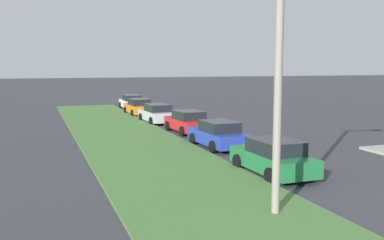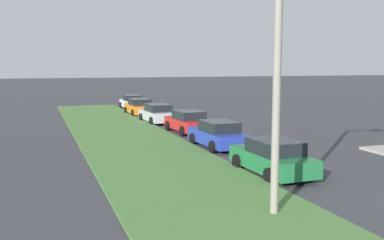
{
  "view_description": "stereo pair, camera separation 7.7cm",
  "coord_description": "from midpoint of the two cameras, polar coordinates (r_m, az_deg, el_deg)",
  "views": [
    {
      "loc": [
        -9.04,
        13.36,
        4.47
      ],
      "look_at": [
        15.73,
        4.54,
        1.21
      ],
      "focal_mm": 41.68,
      "sensor_mm": 36.0,
      "label": 1
    },
    {
      "loc": [
        -9.07,
        13.29,
        4.47
      ],
      "look_at": [
        15.73,
        4.54,
        1.21
      ],
      "focal_mm": 41.68,
      "sensor_mm": 36.0,
      "label": 2
    }
  ],
  "objects": [
    {
      "name": "grass_median",
      "position": [
        20.23,
        -4.3,
        -5.55
      ],
      "size": [
        60.0,
        6.0,
        0.12
      ],
      "primitive_type": "cube",
      "color": "#477238",
      "rests_on": "ground"
    },
    {
      "name": "parked_car_green",
      "position": [
        18.55,
        10.23,
        -4.73
      ],
      "size": [
        4.35,
        2.11,
        1.47
      ],
      "rotation": [
        0.0,
        0.0,
        0.03
      ],
      "color": "#1E6B38",
      "rests_on": "ground"
    },
    {
      "name": "parked_car_blue",
      "position": [
        24.2,
        3.27,
        -1.88
      ],
      "size": [
        4.38,
        2.17,
        1.47
      ],
      "rotation": [
        0.0,
        0.0,
        0.05
      ],
      "color": "#23389E",
      "rests_on": "ground"
    },
    {
      "name": "parked_car_red",
      "position": [
        29.51,
        -0.61,
        -0.25
      ],
      "size": [
        4.4,
        2.21,
        1.47
      ],
      "rotation": [
        0.0,
        0.0,
        0.06
      ],
      "color": "red",
      "rests_on": "ground"
    },
    {
      "name": "parked_car_silver",
      "position": [
        34.6,
        -4.53,
        0.81
      ],
      "size": [
        4.4,
        2.22,
        1.47
      ],
      "rotation": [
        0.0,
        0.0,
        0.06
      ],
      "color": "#B2B5BA",
      "rests_on": "ground"
    },
    {
      "name": "parked_car_orange",
      "position": [
        40.28,
        -6.87,
        1.66
      ],
      "size": [
        4.35,
        2.12,
        1.47
      ],
      "rotation": [
        0.0,
        0.0,
        0.03
      ],
      "color": "orange",
      "rests_on": "ground"
    },
    {
      "name": "parked_car_white",
      "position": [
        45.47,
        -7.77,
        2.26
      ],
      "size": [
        4.3,
        2.03,
        1.47
      ],
      "rotation": [
        0.0,
        0.0,
        -0.0
      ],
      "color": "silver",
      "rests_on": "ground"
    },
    {
      "name": "streetlight",
      "position": [
        13.17,
        12.22,
        6.55
      ],
      "size": [
        0.43,
        2.88,
        7.5
      ],
      "color": "gray",
      "rests_on": "ground"
    }
  ]
}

